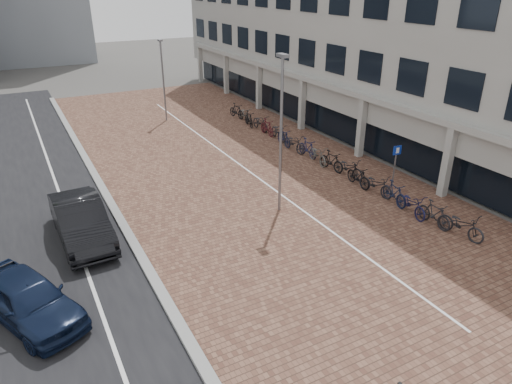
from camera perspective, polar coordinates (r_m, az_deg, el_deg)
name	(u,v)px	position (r m, az deg, el deg)	size (l,w,h in m)	color
ground	(344,298)	(15.47, 10.80, -12.70)	(140.00, 140.00, 0.00)	#474442
plaza_brick	(237,165)	(25.35, -2.41, 3.27)	(14.50, 42.00, 0.04)	brown
street_asphalt	(14,209)	(23.24, -27.61, -1.81)	(8.00, 50.00, 0.03)	black
curb	(103,190)	(23.40, -18.25, 0.24)	(0.35, 42.00, 0.14)	gray
lane_line	(61,199)	(23.25, -22.79, -0.80)	(0.12, 44.00, 0.00)	white
parking_line	(240,164)	(25.42, -2.00, 3.40)	(0.10, 30.00, 0.00)	white
car_navy	(28,299)	(15.52, -26.24, -11.70)	(1.73, 4.29, 1.46)	black
car_dark	(81,221)	(19.09, -20.69, -3.34)	(1.73, 4.95, 1.63)	black
parking_sign	(396,160)	(23.18, 16.77, 3.75)	(0.44, 0.11, 2.12)	slate
lamp_near	(281,138)	(19.23, 3.07, 6.60)	(0.12, 0.12, 6.62)	slate
lamp_far	(163,82)	(33.63, -11.30, 13.12)	(0.12, 0.12, 5.51)	gray
bike_row	(315,152)	(26.08, 7.21, 4.92)	(1.35, 21.47, 1.05)	black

